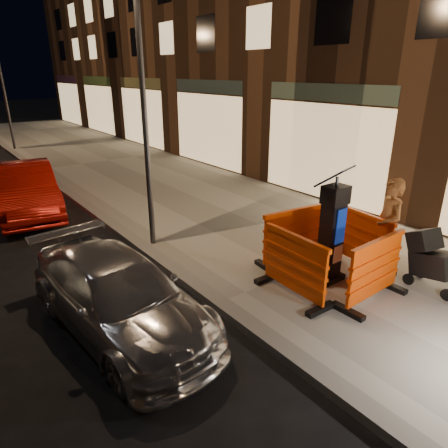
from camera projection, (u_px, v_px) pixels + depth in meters
ground_plane at (222, 309)px, 6.96m from camera, size 120.00×120.00×0.00m
sidewalk at (333, 259)px, 8.63m from camera, size 6.00×60.00×0.15m
kerb at (222, 305)px, 6.94m from camera, size 0.30×60.00×0.15m
parking_kiosk at (332, 229)px, 7.29m from camera, size 0.70×0.70×2.07m
barrier_front at (375, 271)px, 6.75m from camera, size 1.49×0.64×1.16m
barrier_back at (292, 236)px, 8.16m from camera, size 1.54×0.78×1.16m
barrier_kerbside at (294, 266)px, 6.92m from camera, size 0.66×1.50×1.16m
barrier_bldgside at (360, 240)px, 7.99m from camera, size 0.76×1.54×1.16m
car_silver at (122, 327)px, 6.48m from camera, size 1.99×4.20×1.18m
car_red at (30, 213)px, 11.64m from camera, size 2.09×4.52×1.43m
man at (388, 228)px, 7.56m from camera, size 0.77×0.84×1.92m
stroller at (436, 261)px, 7.16m from camera, size 0.74×0.97×1.08m
street_lamp_mid at (144, 109)px, 8.20m from camera, size 0.12×0.12×6.00m
street_lamp_far at (3, 87)px, 19.34m from camera, size 0.12×0.12×6.00m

